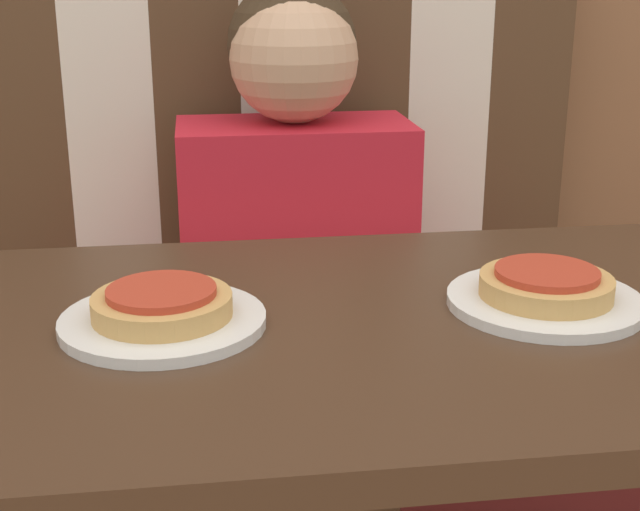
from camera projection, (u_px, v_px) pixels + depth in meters
booth_seat at (298, 451)px, 1.72m from camera, size 1.13×0.53×0.43m
booth_backrest at (282, 135)px, 1.75m from camera, size 1.13×0.09×0.71m
dining_table at (359, 415)px, 1.00m from camera, size 0.94×0.60×0.75m
person at (295, 174)px, 1.55m from camera, size 0.40×0.24×0.66m
plate_left at (163, 321)px, 0.94m from camera, size 0.22×0.22×0.01m
plate_right at (545, 301)px, 0.99m from camera, size 0.22×0.22×0.01m
pizza_left at (162, 303)px, 0.93m from camera, size 0.15×0.15×0.03m
pizza_right at (546, 284)px, 0.98m from camera, size 0.15×0.15×0.03m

